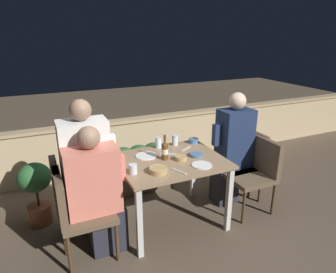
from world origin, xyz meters
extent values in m
plane|color=brown|center=(0.00, 0.00, 0.00)|extent=(16.00, 16.00, 0.00)
cube|color=tan|center=(0.00, 1.48, 0.35)|extent=(9.00, 0.14, 0.71)
cube|color=tan|center=(0.00, 1.48, 0.73)|extent=(9.00, 0.18, 0.04)
cube|color=#937556|center=(0.00, 0.00, 0.71)|extent=(1.03, 0.83, 0.03)
cube|color=silver|center=(-0.47, -0.37, 0.35)|extent=(0.05, 0.05, 0.69)
cube|color=silver|center=(0.47, -0.37, 0.35)|extent=(0.05, 0.05, 0.69)
cube|color=silver|center=(-0.47, 0.37, 0.35)|extent=(0.05, 0.05, 0.69)
cube|color=silver|center=(0.47, 0.37, 0.35)|extent=(0.05, 0.05, 0.69)
cube|color=brown|center=(-0.04, 0.82, 0.14)|extent=(0.73, 0.36, 0.28)
ellipsoid|color=#2D6633|center=(-0.24, 0.82, 0.42)|extent=(0.33, 0.47, 0.31)
ellipsoid|color=#2D6633|center=(-0.04, 0.82, 0.42)|extent=(0.33, 0.47, 0.31)
ellipsoid|color=#2D6633|center=(0.17, 0.82, 0.42)|extent=(0.33, 0.47, 0.31)
cube|color=brown|center=(-0.86, -0.14, 0.41)|extent=(0.46, 0.46, 0.05)
cube|color=brown|center=(-1.07, -0.14, 0.63)|extent=(0.06, 0.46, 0.39)
cylinder|color=#47321E|center=(-1.06, -0.34, 0.19)|extent=(0.03, 0.03, 0.38)
cylinder|color=#47321E|center=(-0.66, -0.34, 0.19)|extent=(0.03, 0.03, 0.38)
cylinder|color=#47321E|center=(-1.06, 0.06, 0.19)|extent=(0.03, 0.03, 0.38)
cylinder|color=#47321E|center=(-0.66, 0.06, 0.19)|extent=(0.03, 0.03, 0.38)
cube|color=#282833|center=(-0.69, -0.14, 0.22)|extent=(0.32, 0.23, 0.43)
cube|color=#E07A66|center=(-0.79, -0.14, 0.72)|extent=(0.45, 0.26, 0.58)
cube|color=#E07A66|center=(-0.54, -0.14, 0.79)|extent=(0.07, 0.07, 0.24)
sphere|color=#99755B|center=(-0.79, -0.14, 1.11)|extent=(0.19, 0.19, 0.19)
cube|color=brown|center=(-0.87, 0.12, 0.41)|extent=(0.46, 0.46, 0.05)
cube|color=brown|center=(-1.08, 0.12, 0.63)|extent=(0.06, 0.46, 0.39)
cylinder|color=#47321E|center=(-1.07, -0.08, 0.19)|extent=(0.03, 0.03, 0.38)
cylinder|color=#47321E|center=(-0.67, -0.08, 0.19)|extent=(0.03, 0.03, 0.38)
cylinder|color=#47321E|center=(-1.07, 0.32, 0.19)|extent=(0.03, 0.03, 0.38)
cylinder|color=#47321E|center=(-0.67, 0.32, 0.19)|extent=(0.03, 0.03, 0.38)
cube|color=#282833|center=(-0.70, 0.12, 0.22)|extent=(0.30, 0.23, 0.43)
cube|color=white|center=(-0.80, 0.12, 0.81)|extent=(0.43, 0.26, 0.75)
cube|color=white|center=(-0.55, 0.12, 0.90)|extent=(0.07, 0.07, 0.24)
sphere|color=#99755B|center=(-0.80, 0.12, 1.28)|extent=(0.19, 0.19, 0.19)
cube|color=brown|center=(0.88, -0.15, 0.41)|extent=(0.46, 0.46, 0.05)
cube|color=brown|center=(1.08, -0.15, 0.63)|extent=(0.06, 0.46, 0.39)
cylinder|color=#47321E|center=(0.68, -0.35, 0.19)|extent=(0.03, 0.03, 0.38)
cylinder|color=#47321E|center=(1.07, -0.35, 0.19)|extent=(0.03, 0.03, 0.38)
cylinder|color=#47321E|center=(0.68, 0.05, 0.19)|extent=(0.03, 0.03, 0.38)
cylinder|color=#47321E|center=(1.07, 0.05, 0.19)|extent=(0.03, 0.03, 0.38)
cube|color=brown|center=(0.92, 0.12, 0.41)|extent=(0.46, 0.46, 0.05)
cube|color=brown|center=(1.13, 0.12, 0.63)|extent=(0.06, 0.46, 0.39)
cylinder|color=#47321E|center=(0.72, -0.08, 0.19)|extent=(0.03, 0.03, 0.38)
cylinder|color=#47321E|center=(1.12, -0.08, 0.19)|extent=(0.03, 0.03, 0.38)
cylinder|color=#47321E|center=(0.72, 0.32, 0.19)|extent=(0.03, 0.03, 0.38)
cylinder|color=#47321E|center=(1.12, 0.32, 0.19)|extent=(0.03, 0.03, 0.38)
cube|color=#282833|center=(0.75, 0.12, 0.22)|extent=(0.26, 0.23, 0.43)
cube|color=navy|center=(0.85, 0.12, 0.77)|extent=(0.37, 0.26, 0.68)
cube|color=navy|center=(0.60, 0.12, 0.85)|extent=(0.07, 0.07, 0.24)
sphere|color=beige|center=(0.85, 0.12, 1.21)|extent=(0.19, 0.19, 0.19)
cylinder|color=brown|center=(-0.05, 0.02, 0.80)|extent=(0.06, 0.06, 0.16)
cylinder|color=beige|center=(-0.05, 0.02, 0.81)|extent=(0.07, 0.07, 0.06)
cone|color=brown|center=(-0.05, 0.02, 0.89)|extent=(0.06, 0.06, 0.03)
cylinder|color=brown|center=(-0.05, 0.02, 0.94)|extent=(0.02, 0.02, 0.07)
cylinder|color=white|center=(0.21, -0.25, 0.73)|extent=(0.19, 0.19, 0.01)
cylinder|color=white|center=(-0.19, 0.17, 0.73)|extent=(0.22, 0.22, 0.01)
cylinder|color=tan|center=(-0.23, -0.22, 0.74)|extent=(0.17, 0.17, 0.05)
torus|color=tan|center=(-0.23, -0.22, 0.76)|extent=(0.17, 0.17, 0.01)
cylinder|color=tan|center=(0.09, -0.05, 0.74)|extent=(0.12, 0.12, 0.04)
torus|color=tan|center=(0.09, -0.05, 0.76)|extent=(0.12, 0.12, 0.01)
cylinder|color=#4C709E|center=(0.43, 0.32, 0.74)|extent=(0.11, 0.11, 0.05)
torus|color=#4C709E|center=(0.43, 0.32, 0.76)|extent=(0.11, 0.11, 0.01)
cylinder|color=#4C709E|center=(0.27, -0.04, 0.74)|extent=(0.13, 0.13, 0.03)
torus|color=#4C709E|center=(0.27, -0.04, 0.75)|extent=(0.13, 0.13, 0.01)
cylinder|color=silver|center=(0.21, 0.34, 0.78)|extent=(0.07, 0.07, 0.11)
cylinder|color=silver|center=(-0.44, -0.15, 0.77)|extent=(0.08, 0.08, 0.09)
cylinder|color=silver|center=(0.01, 0.34, 0.78)|extent=(0.07, 0.07, 0.12)
cube|color=silver|center=(0.27, 0.19, 0.72)|extent=(0.16, 0.10, 0.01)
cube|color=silver|center=(-0.05, -0.29, 0.72)|extent=(0.09, 0.16, 0.01)
cube|color=silver|center=(0.04, 0.13, 0.72)|extent=(0.16, 0.10, 0.01)
cylinder|color=#9E5638|center=(-1.26, 0.54, 0.11)|extent=(0.24, 0.24, 0.21)
cylinder|color=#47331E|center=(-1.26, 0.54, 0.31)|extent=(0.03, 0.03, 0.19)
ellipsoid|color=#2D6633|center=(-1.26, 0.54, 0.53)|extent=(0.33, 0.33, 0.30)
camera|label=1|loc=(-1.15, -2.47, 1.92)|focal=32.00mm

